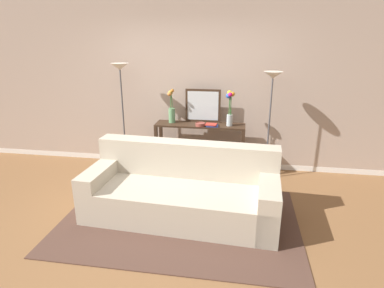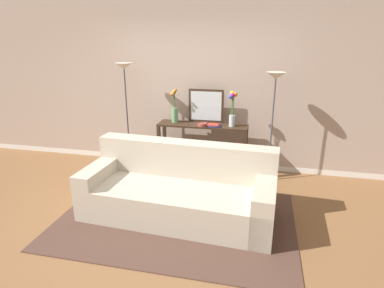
{
  "view_description": "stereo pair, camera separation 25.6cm",
  "coord_description": "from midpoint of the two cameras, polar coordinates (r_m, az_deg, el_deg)",
  "views": [
    {
      "loc": [
        0.96,
        -3.3,
        2.18
      ],
      "look_at": [
        0.29,
        0.92,
        0.73
      ],
      "focal_mm": 30.09,
      "sensor_mm": 36.0,
      "label": 1
    },
    {
      "loc": [
        1.22,
        -3.25,
        2.18
      ],
      "look_at": [
        0.29,
        0.92,
        0.73
      ],
      "focal_mm": 30.09,
      "sensor_mm": 36.0,
      "label": 2
    }
  ],
  "objects": [
    {
      "name": "book_stack",
      "position": [
        5.02,
        2.06,
        3.36
      ],
      "size": [
        0.21,
        0.17,
        0.04
      ],
      "color": "navy",
      "rests_on": "console_table"
    },
    {
      "name": "vase_tall_flowers",
      "position": [
        5.21,
        -5.1,
        6.29
      ],
      "size": [
        0.12,
        0.12,
        0.55
      ],
      "color": "#669E6B",
      "rests_on": "console_table"
    },
    {
      "name": "couch",
      "position": [
        4.1,
        -3.56,
        -8.52
      ],
      "size": [
        2.4,
        1.09,
        0.88
      ],
      "color": "#BCB29E",
      "rests_on": "ground"
    },
    {
      "name": "vase_short_flowers",
      "position": [
        5.0,
        5.29,
        6.48
      ],
      "size": [
        0.14,
        0.13,
        0.55
      ],
      "color": "silver",
      "rests_on": "console_table"
    },
    {
      "name": "book_row_under_console",
      "position": [
        5.46,
        -3.43,
        -4.23
      ],
      "size": [
        0.5,
        0.18,
        0.13
      ],
      "color": "tan",
      "rests_on": "ground"
    },
    {
      "name": "floor_lamp_right",
      "position": [
        4.9,
        12.43,
        8.24
      ],
      "size": [
        0.28,
        0.28,
        1.69
      ],
      "color": "#4C4C51",
      "rests_on": "ground"
    },
    {
      "name": "wall_mirror",
      "position": [
        5.22,
        0.54,
        6.79
      ],
      "size": [
        0.57,
        0.02,
        0.54
      ],
      "color": "#382619",
      "rests_on": "console_table"
    },
    {
      "name": "fruit_bowl",
      "position": [
        5.03,
        0.02,
        3.49
      ],
      "size": [
        0.15,
        0.15,
        0.05
      ],
      "color": "brown",
      "rests_on": "console_table"
    },
    {
      "name": "area_rug",
      "position": [
        4.11,
        -4.04,
        -13.31
      ],
      "size": [
        2.88,
        1.94,
        0.01
      ],
      "color": "#51382D",
      "rests_on": "ground"
    },
    {
      "name": "back_wall",
      "position": [
        5.46,
        -2.52,
        11.28
      ],
      "size": [
        12.0,
        0.15,
        2.96
      ],
      "color": "white",
      "rests_on": "ground"
    },
    {
      "name": "ground_plane",
      "position": [
        4.08,
        -8.08,
        -13.92
      ],
      "size": [
        16.0,
        16.0,
        0.02
      ],
      "primitive_type": "cube",
      "color": "brown"
    },
    {
      "name": "floor_lamp_left",
      "position": [
        5.29,
        -13.82,
        9.64
      ],
      "size": [
        0.28,
        0.28,
        1.77
      ],
      "color": "#4C4C51",
      "rests_on": "ground"
    },
    {
      "name": "console_table",
      "position": [
        5.22,
        0.02,
        0.82
      ],
      "size": [
        1.43,
        0.36,
        0.83
      ],
      "color": "#382619",
      "rests_on": "ground"
    }
  ]
}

